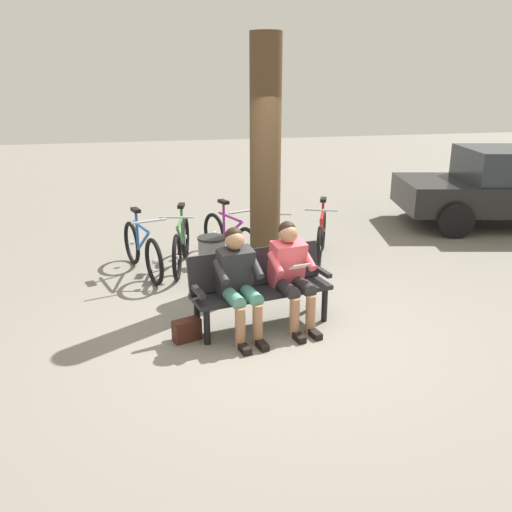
{
  "coord_description": "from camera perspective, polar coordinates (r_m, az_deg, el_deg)",
  "views": [
    {
      "loc": [
        1.41,
        5.3,
        2.7
      ],
      "look_at": [
        0.03,
        -0.46,
        0.75
      ],
      "focal_mm": 37.76,
      "sensor_mm": 36.0,
      "label": 1
    }
  ],
  "objects": [
    {
      "name": "ground_plane",
      "position": [
        6.11,
        1.31,
        -7.99
      ],
      "size": [
        40.0,
        40.0,
        0.0
      ],
      "primitive_type": "plane",
      "color": "slate"
    },
    {
      "name": "bicycle_red",
      "position": [
        8.18,
        1.85,
        1.59
      ],
      "size": [
        0.56,
        1.65,
        0.94
      ],
      "rotation": [
        0.0,
        0.0,
        1.34
      ],
      "color": "black",
      "rests_on": "ground"
    },
    {
      "name": "person_companion",
      "position": [
        5.8,
        -1.91,
        -2.34
      ],
      "size": [
        0.54,
        0.81,
        1.2
      ],
      "rotation": [
        0.0,
        0.0,
        0.18
      ],
      "color": "#262628",
      "rests_on": "ground"
    },
    {
      "name": "bench",
      "position": [
        6.11,
        0.35,
        -2.81
      ],
      "size": [
        1.66,
        0.75,
        0.87
      ],
      "rotation": [
        0.0,
        0.0,
        0.18
      ],
      "color": "black",
      "rests_on": "ground"
    },
    {
      "name": "litter_bin",
      "position": [
        7.03,
        -4.66,
        -1.01
      ],
      "size": [
        0.37,
        0.37,
        0.78
      ],
      "color": "slate",
      "rests_on": "ground"
    },
    {
      "name": "bicycle_purple",
      "position": [
        8.29,
        -2.78,
        1.81
      ],
      "size": [
        0.67,
        1.61,
        0.94
      ],
      "rotation": [
        0.0,
        0.0,
        1.91
      ],
      "color": "black",
      "rests_on": "ground"
    },
    {
      "name": "bicycle_black",
      "position": [
        8.07,
        -7.92,
        1.21
      ],
      "size": [
        0.54,
        1.65,
        0.94
      ],
      "rotation": [
        0.0,
        0.0,
        1.35
      ],
      "color": "black",
      "rests_on": "ground"
    },
    {
      "name": "handbag",
      "position": [
        5.91,
        -7.33,
        -7.79
      ],
      "size": [
        0.33,
        0.23,
        0.24
      ],
      "primitive_type": "cube",
      "rotation": [
        0.0,
        0.0,
        0.33
      ],
      "color": "#3F1E14",
      "rests_on": "ground"
    },
    {
      "name": "person_reading",
      "position": [
        6.05,
        3.73,
        -1.48
      ],
      "size": [
        0.54,
        0.81,
        1.2
      ],
      "rotation": [
        0.0,
        0.0,
        0.18
      ],
      "color": "#D84C59",
      "rests_on": "ground"
    },
    {
      "name": "bicycle_blue",
      "position": [
        8.46,
        6.93,
        2.05
      ],
      "size": [
        0.75,
        1.57,
        0.94
      ],
      "rotation": [
        0.0,
        0.0,
        1.16
      ],
      "color": "black",
      "rests_on": "ground"
    },
    {
      "name": "tree_trunk",
      "position": [
        7.05,
        1.0,
        9.47
      ],
      "size": [
        0.4,
        0.4,
        3.25
      ],
      "primitive_type": "cylinder",
      "color": "#4C3823",
      "rests_on": "ground"
    },
    {
      "name": "bicycle_orange",
      "position": [
        7.92,
        -11.97,
        0.63
      ],
      "size": [
        0.61,
        1.63,
        0.94
      ],
      "rotation": [
        0.0,
        0.0,
        1.85
      ],
      "color": "black",
      "rests_on": "ground"
    }
  ]
}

